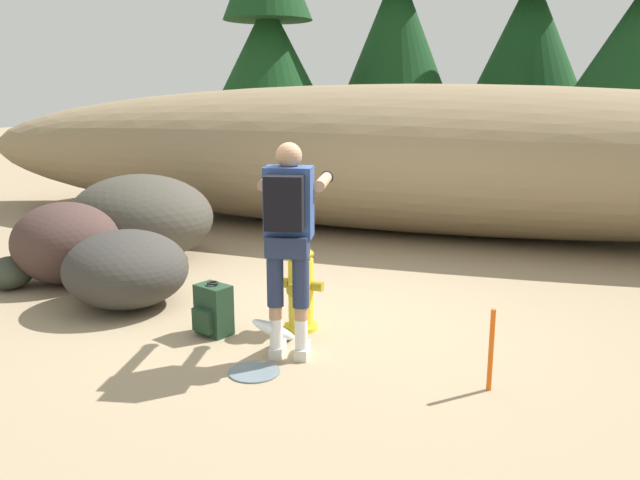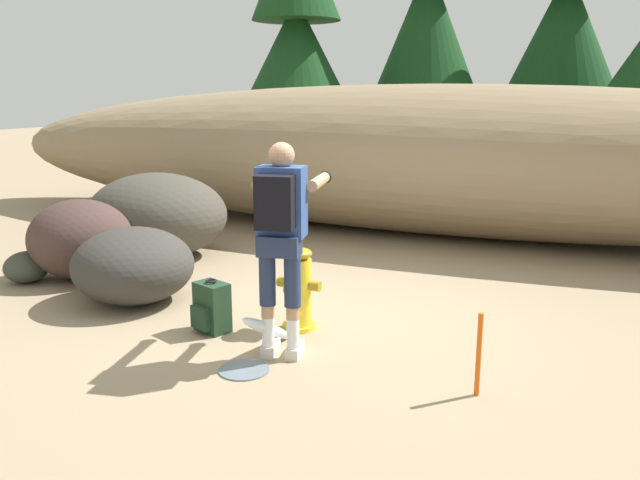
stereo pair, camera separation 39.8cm
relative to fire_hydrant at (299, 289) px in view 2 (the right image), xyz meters
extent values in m
cube|color=#998466|center=(0.01, 0.12, -0.38)|extent=(56.00, 56.00, 0.04)
ellipsoid|color=#897556|center=(0.01, 4.52, 0.72)|extent=(15.57, 3.20, 2.17)
cylinder|color=yellow|center=(0.00, 0.00, -0.34)|extent=(0.30, 0.30, 0.04)
cylinder|color=yellow|center=(0.00, 0.00, -0.02)|extent=(0.22, 0.22, 0.60)
ellipsoid|color=#9E8419|center=(0.00, 0.00, 0.32)|extent=(0.23, 0.23, 0.10)
cylinder|color=#9E8419|center=(0.00, 0.00, 0.40)|extent=(0.06, 0.06, 0.05)
cylinder|color=#9E8419|center=(-0.16, 0.00, 0.05)|extent=(0.09, 0.09, 0.09)
cylinder|color=#9E8419|center=(0.16, 0.00, 0.05)|extent=(0.09, 0.09, 0.09)
cylinder|color=#9E8419|center=(0.00, -0.15, 0.05)|extent=(0.11, 0.09, 0.11)
ellipsoid|color=silver|center=(0.00, -0.56, -0.18)|extent=(0.10, 0.86, 0.53)
cylinder|color=slate|center=(0.00, -0.97, -0.36)|extent=(0.39, 0.39, 0.01)
cube|color=beige|center=(0.03, -0.60, -0.32)|extent=(0.15, 0.28, 0.09)
cylinder|color=white|center=(0.05, -0.66, -0.15)|extent=(0.10, 0.10, 0.24)
cylinder|color=tan|center=(0.05, -0.66, 0.02)|extent=(0.10, 0.10, 0.10)
cylinder|color=#232D4C|center=(0.05, -0.66, 0.29)|extent=(0.13, 0.13, 0.43)
cube|color=beige|center=(0.23, -0.56, -0.32)|extent=(0.15, 0.28, 0.09)
cylinder|color=white|center=(0.24, -0.62, -0.15)|extent=(0.10, 0.10, 0.24)
cylinder|color=tan|center=(0.24, -0.62, 0.02)|extent=(0.10, 0.10, 0.10)
cylinder|color=#232D4C|center=(0.24, -0.62, 0.29)|extent=(0.13, 0.13, 0.43)
cube|color=#232D4C|center=(0.14, -0.64, 0.55)|extent=(0.36, 0.26, 0.16)
cube|color=#2D4784|center=(0.12, -0.55, 0.88)|extent=(0.40, 0.31, 0.54)
cube|color=black|center=(0.17, -0.75, 0.90)|extent=(0.31, 0.22, 0.40)
sphere|color=tan|center=(0.12, -0.53, 1.23)|extent=(0.20, 0.20, 0.20)
cube|color=black|center=(0.10, -0.45, 1.23)|extent=(0.15, 0.05, 0.04)
cylinder|color=tan|center=(-0.17, -0.24, 0.99)|extent=(0.21, 0.59, 0.09)
sphere|color=black|center=(-0.23, 0.02, 0.99)|extent=(0.11, 0.11, 0.11)
cylinder|color=tan|center=(0.26, -0.14, 0.99)|extent=(0.21, 0.59, 0.09)
sphere|color=black|center=(0.20, 0.12, 0.99)|extent=(0.11, 0.11, 0.11)
cube|color=#1E3823|center=(-0.67, -0.36, -0.14)|extent=(0.35, 0.29, 0.44)
cube|color=#1E3823|center=(-0.71, -0.48, -0.21)|extent=(0.22, 0.13, 0.20)
torus|color=black|center=(-0.67, -0.36, 0.10)|extent=(0.10, 0.10, 0.02)
cube|color=black|center=(-0.55, -0.28, -0.14)|extent=(0.06, 0.05, 0.37)
cube|color=black|center=(-0.71, -0.22, -0.14)|extent=(0.06, 0.05, 0.37)
ellipsoid|color=#454138|center=(-2.76, 1.64, 0.17)|extent=(2.02, 1.79, 1.06)
ellipsoid|color=#45312D|center=(-2.93, 0.48, 0.08)|extent=(1.45, 1.41, 0.89)
ellipsoid|color=#36342F|center=(-1.84, 0.03, 0.01)|extent=(1.70, 1.69, 0.75)
ellipsoid|color=#3B4134|center=(-3.37, 0.09, -0.19)|extent=(0.61, 0.64, 0.34)
cylinder|color=#47331E|center=(-3.69, 7.71, 0.25)|extent=(0.34, 0.34, 1.23)
cone|color=#143D19|center=(-3.69, 7.71, 2.22)|extent=(2.84, 2.84, 2.71)
cylinder|color=#47331E|center=(-1.44, 9.66, 0.51)|extent=(0.30, 0.30, 1.75)
cone|color=#143D19|center=(-1.44, 9.66, 2.92)|extent=(2.51, 2.51, 3.07)
cylinder|color=#47331E|center=(1.37, 10.48, 0.52)|extent=(0.31, 0.31, 1.76)
cone|color=#143D19|center=(1.37, 10.48, 2.83)|extent=(2.59, 2.59, 2.86)
cylinder|color=#E55914|center=(1.69, -0.68, -0.06)|extent=(0.04, 0.04, 0.60)
camera|label=1|loc=(1.96, -5.03, 1.70)|focal=36.13mm
camera|label=2|loc=(2.33, -4.88, 1.70)|focal=36.13mm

